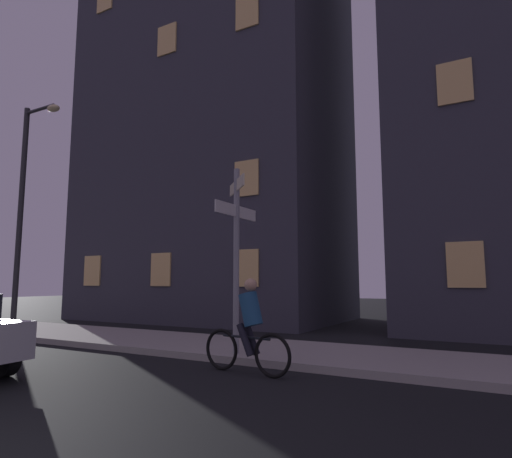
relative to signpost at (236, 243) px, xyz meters
The scene contains 5 objects.
sidewalk_kerb 2.57m from the signpost, 57.32° to the left, with size 40.00×2.78×0.14m, color #9E9991.
signpost is the anchor object (origin of this frame).
street_lamp 7.83m from the signpost, behind, with size 1.57×0.28×6.76m.
cyclist 2.07m from the signpost, 49.11° to the right, with size 1.81×0.38×1.61m.
building_left_block 11.92m from the signpost, 127.35° to the left, with size 10.80×6.69×17.83m.
Camera 1 is at (3.99, -1.36, 1.55)m, focal length 30.33 mm.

